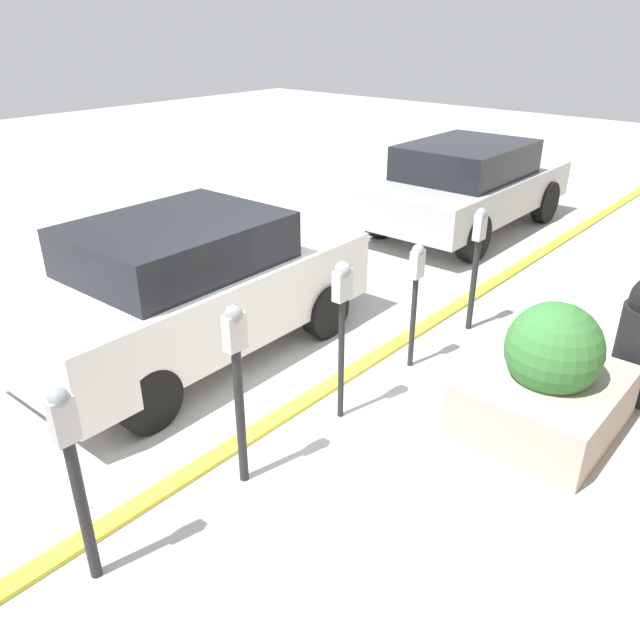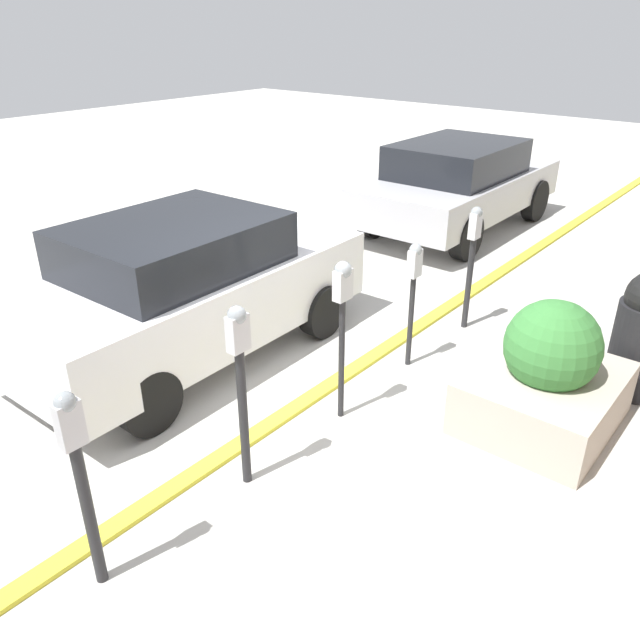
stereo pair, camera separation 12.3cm
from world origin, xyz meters
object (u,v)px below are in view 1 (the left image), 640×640
object	(u,v)px
parking_meter_middle	(342,306)
parked_car_rear	(467,184)
parking_meter_fourth	(416,282)
parking_meter_farthest	(477,252)
parked_car_middle	(191,286)
parking_meter_second	(237,371)
parking_meter_nearest	(73,465)
planter_box	(548,381)

from	to	relation	value
parking_meter_middle	parked_car_rear	size ratio (longest dim) A/B	0.36
parking_meter_fourth	parking_meter_farthest	size ratio (longest dim) A/B	0.92
parking_meter_middle	parked_car_middle	bearing A→B (deg)	92.62
parking_meter_second	parking_meter_nearest	bearing A→B (deg)	178.19
parking_meter_farthest	planter_box	bearing A→B (deg)	-132.20
parking_meter_second	parking_meter_middle	distance (m)	1.17
parking_meter_second	parked_car_middle	bearing A→B (deg)	60.55
parking_meter_fourth	parked_car_middle	xyz separation A→B (m)	(-1.27, 1.90, -0.15)
parking_meter_middle	planter_box	xyz separation A→B (m)	(1.06, -1.44, -0.65)
parking_meter_nearest	planter_box	distance (m)	3.83
parking_meter_middle	parking_meter_fourth	xyz separation A→B (m)	(1.18, 0.03, -0.17)
planter_box	parked_car_rear	distance (m)	5.66
parking_meter_second	parked_car_rear	size ratio (longest dim) A/B	0.36
planter_box	parking_meter_middle	bearing A→B (deg)	126.40
parking_meter_fourth	parked_car_rear	distance (m)	4.82
parking_meter_second	planter_box	distance (m)	2.71
parking_meter_middle	parked_car_middle	distance (m)	1.96
parking_meter_nearest	parking_meter_second	bearing A→B (deg)	-1.81
parking_meter_nearest	parking_meter_middle	world-z (taller)	parking_meter_middle
parking_meter_farthest	parked_car_rear	bearing A→B (deg)	30.21
parking_meter_fourth	parked_car_middle	bearing A→B (deg)	123.75
parking_meter_nearest	planter_box	world-z (taller)	parking_meter_nearest
parking_meter_fourth	planter_box	distance (m)	1.55
parking_meter_farthest	planter_box	size ratio (longest dim) A/B	1.01
parking_meter_second	parking_meter_middle	bearing A→B (deg)	-1.27
parking_meter_nearest	planter_box	bearing A→B (deg)	-23.26
parking_meter_farthest	parking_meter_middle	bearing A→B (deg)	179.69
parking_meter_nearest	parked_car_rear	world-z (taller)	parked_car_rear
parking_meter_nearest	parking_meter_middle	bearing A→B (deg)	-1.55
planter_box	parked_car_rear	size ratio (longest dim) A/B	0.34
parking_meter_nearest	parked_car_rear	size ratio (longest dim) A/B	0.34
parking_meter_second	parking_meter_fourth	xyz separation A→B (m)	(2.35, 0.00, -0.05)
parked_car_rear	planter_box	bearing A→B (deg)	-144.35
parking_meter_fourth	parked_car_middle	size ratio (longest dim) A/B	0.34
parking_meter_nearest	parking_meter_middle	distance (m)	2.45
parking_meter_nearest	parked_car_middle	bearing A→B (deg)	38.44
parking_meter_farthest	parking_meter_nearest	bearing A→B (deg)	179.06
parking_meter_farthest	parked_car_rear	world-z (taller)	parked_car_rear
parking_meter_nearest	parking_meter_fourth	distance (m)	3.62
parking_meter_second	parked_car_middle	xyz separation A→B (m)	(1.08, 1.90, -0.21)
parking_meter_second	planter_box	size ratio (longest dim) A/B	1.06
parking_meter_middle	parking_meter_farthest	distance (m)	2.35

